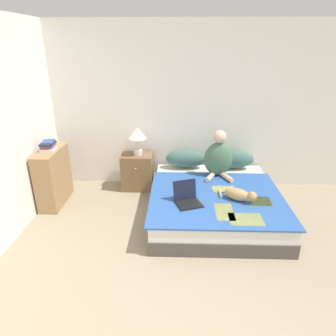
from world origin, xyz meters
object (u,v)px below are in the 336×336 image
(book_stack_top, at_px, (48,146))
(laptop_open, at_px, (187,199))
(pillow_near, at_px, (186,159))
(table_lamp, at_px, (137,135))
(bed, at_px, (214,202))
(pillow_far, at_px, (234,159))
(person_sitting, at_px, (218,157))
(nightstand, at_px, (137,172))
(cat_tabby, at_px, (239,194))
(bookshelf, at_px, (53,177))

(book_stack_top, bearing_deg, laptop_open, -17.88)
(pillow_near, bearing_deg, table_lamp, -178.03)
(bed, xyz_separation_m, pillow_far, (0.38, 0.80, 0.33))
(pillow_near, bearing_deg, person_sitting, -32.73)
(laptop_open, bearing_deg, nightstand, 104.22)
(cat_tabby, bearing_deg, book_stack_top, -160.79)
(table_lamp, bearing_deg, bed, -34.39)
(bed, distance_m, person_sitting, 0.70)
(pillow_near, distance_m, book_stack_top, 2.05)
(laptop_open, distance_m, bookshelf, 2.03)
(bed, bearing_deg, laptop_open, -136.70)
(pillow_far, height_order, cat_tabby, pillow_far)
(pillow_far, distance_m, person_sitting, 0.44)
(table_lamp, bearing_deg, pillow_near, 1.97)
(pillow_far, distance_m, cat_tabby, 1.09)
(person_sitting, bearing_deg, pillow_far, 46.60)
(pillow_far, relative_size, laptop_open, 1.62)
(pillow_near, distance_m, cat_tabby, 1.26)
(bed, relative_size, cat_tabby, 4.40)
(cat_tabby, bearing_deg, pillow_far, 115.50)
(table_lamp, bearing_deg, laptop_open, -56.66)
(pillow_far, bearing_deg, cat_tabby, -95.48)
(cat_tabby, relative_size, book_stack_top, 1.78)
(cat_tabby, relative_size, bookshelf, 0.52)
(nightstand, relative_size, book_stack_top, 2.41)
(pillow_far, xyz_separation_m, laptop_open, (-0.76, -1.16, -0.09))
(table_lamp, relative_size, book_stack_top, 1.81)
(nightstand, bearing_deg, cat_tabby, -36.38)
(pillow_far, distance_m, table_lamp, 1.56)
(pillow_near, relative_size, nightstand, 1.08)
(cat_tabby, xyz_separation_m, book_stack_top, (-2.59, 0.54, 0.43))
(cat_tabby, relative_size, laptop_open, 1.11)
(person_sitting, xyz_separation_m, nightstand, (-1.25, 0.28, -0.37))
(bookshelf, bearing_deg, pillow_far, 11.20)
(bed, distance_m, laptop_open, 0.58)
(bed, distance_m, pillow_near, 0.95)
(nightstand, xyz_separation_m, bookshelf, (-1.16, -0.51, 0.12))
(book_stack_top, bearing_deg, pillow_far, 11.31)
(bookshelf, distance_m, book_stack_top, 0.48)
(pillow_near, relative_size, book_stack_top, 2.59)
(book_stack_top, bearing_deg, person_sitting, 5.63)
(laptop_open, bearing_deg, pillow_far, 36.85)
(pillow_far, relative_size, book_stack_top, 2.59)
(bed, height_order, pillow_far, pillow_far)
(cat_tabby, xyz_separation_m, nightstand, (-1.43, 1.05, -0.16))
(person_sitting, xyz_separation_m, bookshelf, (-2.41, -0.23, -0.25))
(nightstand, relative_size, table_lamp, 1.33)
(table_lamp, xyz_separation_m, bookshelf, (-1.19, -0.51, -0.50))
(bed, bearing_deg, table_lamp, 145.61)
(pillow_near, bearing_deg, book_stack_top, -164.47)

